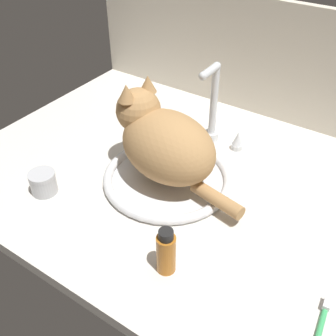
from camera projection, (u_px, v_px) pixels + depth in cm
name	position (u px, v px, depth cm)	size (l,w,h in cm)	color
countertop	(189.00, 185.00, 101.20)	(116.79, 79.46, 3.00)	silver
backsplash_wall	(264.00, 65.00, 117.33)	(116.79, 2.40, 37.24)	beige
sink_basin	(168.00, 178.00, 99.61)	(32.09, 32.09, 2.27)	white
faucet	(212.00, 114.00, 108.66)	(19.43, 9.97, 23.37)	silver
cat	(162.00, 140.00, 94.39)	(37.93, 22.74, 21.58)	tan
amber_bottle	(166.00, 252.00, 75.98)	(3.81, 3.81, 10.62)	#B2661E
metal_jar	(43.00, 183.00, 95.27)	(6.34, 6.34, 5.57)	#B2B5BA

